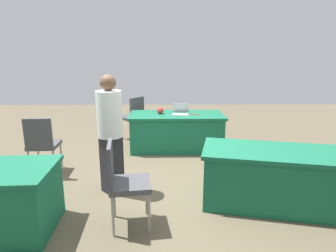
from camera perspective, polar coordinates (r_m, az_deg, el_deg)
The scene contains 10 objects.
ground_plane at distance 4.19m, azimuth -1.81°, elevation -12.47°, with size 14.40×14.40×0.00m, color brown.
table_foreground at distance 5.78m, azimuth 1.71°, elevation -1.08°, with size 1.88×0.90×0.73m.
table_back_left at distance 3.90m, azimuth 21.07°, elevation -9.68°, with size 2.00×1.20×0.73m.
chair_near_front at distance 4.91m, azimuth -23.94°, elevation -2.95°, with size 0.46×0.46×0.94m.
chair_tucked_left at distance 6.46m, azimuth -7.01°, elevation 2.25°, with size 0.62×0.62×0.97m.
chair_tucked_right at distance 3.17m, azimuth -9.00°, elevation -10.42°, with size 0.50×0.50×0.98m.
person_attendee_standing at distance 3.93m, azimuth -11.54°, elevation -0.48°, with size 0.48×0.48×1.63m.
laptop_silver at distance 5.66m, azimuth 2.54°, elevation 2.74°, with size 0.34×0.32×0.21m.
yarn_ball at distance 5.70m, azimuth -1.53°, elevation 3.11°, with size 0.13×0.13×0.13m, color #B2382D.
scissors_red at distance 5.67m, azimuth 5.42°, elevation 2.35°, with size 0.18×0.04×0.01m, color red.
Camera 1 is at (-0.08, 3.75, 1.87)m, focal length 30.35 mm.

